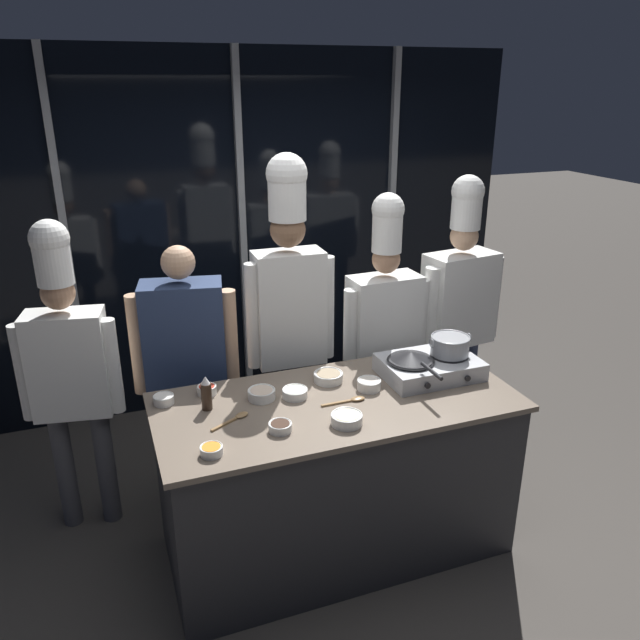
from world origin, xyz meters
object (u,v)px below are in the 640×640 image
(squeeze_bottle_soy, at_px, (206,394))
(prep_bowl_chili_flakes, at_px, (207,389))
(prep_bowl_mushrooms, at_px, (328,376))
(chef_line, at_px, (384,322))
(chef_sous, at_px, (289,300))
(prep_bowl_noodles, at_px, (347,418))
(portable_stove, at_px, (429,367))
(chef_pastry, at_px, (459,301))
(stock_pot, at_px, (450,345))
(prep_bowl_bean_sprouts, at_px, (295,392))
(prep_bowl_chicken, at_px, (262,393))
(prep_bowl_soy_glaze, at_px, (280,426))
(chef_head, at_px, (69,362))
(prep_bowl_rice, at_px, (164,399))
(prep_bowl_onion, at_px, (369,384))
(person_guest, at_px, (186,356))
(serving_spoon_solid, at_px, (352,400))
(prep_bowl_carrots, at_px, (211,450))
(frying_pan, at_px, (411,357))
(serving_spoon_slotted, at_px, (237,418))

(squeeze_bottle_soy, height_order, prep_bowl_chili_flakes, squeeze_bottle_soy)
(prep_bowl_mushrooms, bearing_deg, chef_line, 40.14)
(prep_bowl_chili_flakes, relative_size, chef_sous, 0.05)
(prep_bowl_noodles, bearing_deg, prep_bowl_chili_flakes, 136.86)
(portable_stove, height_order, chef_pastry, chef_pastry)
(stock_pot, height_order, prep_bowl_bean_sprouts, stock_pot)
(prep_bowl_chicken, relative_size, chef_sous, 0.07)
(prep_bowl_soy_glaze, height_order, chef_head, chef_head)
(prep_bowl_rice, bearing_deg, prep_bowl_onion, -11.94)
(prep_bowl_mushrooms, relative_size, person_guest, 0.10)
(prep_bowl_chili_flakes, height_order, serving_spoon_solid, prep_bowl_chili_flakes)
(prep_bowl_onion, relative_size, chef_line, 0.07)
(squeeze_bottle_soy, xyz_separation_m, prep_bowl_bean_sprouts, (0.45, -0.03, -0.06))
(prep_bowl_mushrooms, height_order, prep_bowl_carrots, prep_bowl_mushrooms)
(prep_bowl_bean_sprouts, bearing_deg, frying_pan, -2.03)
(serving_spoon_solid, relative_size, chef_pastry, 0.13)
(frying_pan, distance_m, chef_line, 0.62)
(prep_bowl_noodles, xyz_separation_m, prep_bowl_carrots, (-0.66, -0.03, -0.01))
(prep_bowl_rice, bearing_deg, chef_head, 135.32)
(stock_pot, distance_m, prep_bowl_rice, 1.57)
(prep_bowl_rice, distance_m, chef_line, 1.50)
(prep_bowl_soy_glaze, distance_m, prep_bowl_chili_flakes, 0.55)
(prep_bowl_bean_sprouts, bearing_deg, person_guest, 128.06)
(serving_spoon_solid, bearing_deg, serving_spoon_slotted, 176.98)
(prep_bowl_rice, height_order, chef_sous, chef_sous)
(serving_spoon_slotted, bearing_deg, chef_line, 31.76)
(prep_bowl_rice, distance_m, prep_bowl_soy_glaze, 0.66)
(prep_bowl_onion, bearing_deg, prep_bowl_bean_sprouts, 172.04)
(prep_bowl_mushrooms, xyz_separation_m, chef_head, (-1.32, 0.49, 0.08))
(prep_bowl_soy_glaze, bearing_deg, prep_bowl_noodles, -8.90)
(prep_bowl_mushrooms, height_order, serving_spoon_solid, prep_bowl_mushrooms)
(chef_head, bearing_deg, prep_bowl_onion, 166.57)
(stock_pot, xyz_separation_m, prep_bowl_soy_glaze, (-1.07, -0.27, -0.14))
(prep_bowl_noodles, distance_m, prep_bowl_chili_flakes, 0.78)
(chef_head, distance_m, chef_pastry, 2.47)
(stock_pot, bearing_deg, prep_bowl_bean_sprouts, 178.79)
(prep_bowl_noodles, height_order, prep_bowl_mushrooms, prep_bowl_noodles)
(prep_bowl_noodles, height_order, prep_bowl_carrots, prep_bowl_noodles)
(stock_pot, distance_m, serving_spoon_slotted, 1.25)
(prep_bowl_onion, bearing_deg, prep_bowl_noodles, -130.89)
(stock_pot, height_order, person_guest, person_guest)
(chef_pastry, bearing_deg, chef_line, -1.62)
(portable_stove, relative_size, chef_line, 0.29)
(frying_pan, relative_size, stock_pot, 1.86)
(prep_bowl_chicken, bearing_deg, prep_bowl_bean_sprouts, -14.12)
(stock_pot, relative_size, chef_head, 0.13)
(prep_bowl_rice, bearing_deg, squeeze_bottle_soy, -33.85)
(frying_pan, distance_m, stock_pot, 0.25)
(stock_pot, xyz_separation_m, squeeze_bottle_soy, (-1.35, 0.05, -0.08))
(frying_pan, xyz_separation_m, prep_bowl_bean_sprouts, (-0.66, 0.02, -0.11))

